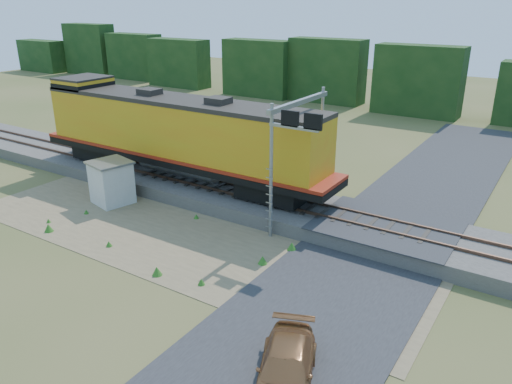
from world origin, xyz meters
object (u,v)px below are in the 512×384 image
Objects in this scene: locomotive at (174,133)px; car at (286,369)px; signal_gantry at (299,131)px; shed at (112,182)px.

car is at bearing -38.31° from locomotive.
signal_gantry is at bearing 94.96° from car.
car is (5.65, -11.08, -4.62)m from signal_gantry.
locomotive is at bearing 82.22° from shed.
locomotive reaches higher than car.
signal_gantry reaches higher than locomotive.
shed is 11.97m from signal_gantry.
car is (16.45, -7.72, -0.70)m from shed.
signal_gantry is 13.27m from car.
shed reaches higher than car.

